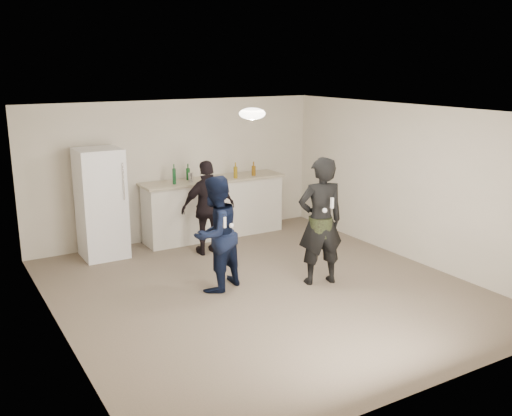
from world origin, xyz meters
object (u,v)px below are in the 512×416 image
fridge (101,203)px  shaker (191,177)px  counter (214,209)px  woman (320,221)px  man (215,234)px  spectator (208,208)px

fridge → shaker: (1.60, -0.01, 0.28)m
fridge → shaker: 1.62m
counter → woman: woman is taller
counter → shaker: (-0.48, -0.08, 0.65)m
man → spectator: (0.61, 1.48, -0.03)m
counter → spectator: size_ratio=1.64×
man → spectator: size_ratio=1.03×
fridge → shaker: fridge is taller
woman → man: bearing=-7.4°
spectator → shaker: bearing=-87.4°
fridge → woman: woman is taller
shaker → spectator: 0.84m
shaker → spectator: (-0.03, -0.75, -0.38)m
counter → spectator: 1.01m
counter → shaker: shaker is taller
counter → man: man is taller
woman → spectator: size_ratio=1.17×
fridge → spectator: bearing=-25.8°
counter → shaker: 0.81m
counter → shaker: bearing=-170.8°
counter → woman: 2.89m
fridge → man: 2.43m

